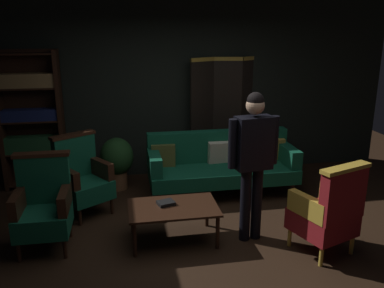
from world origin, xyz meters
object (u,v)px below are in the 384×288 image
object	(u,v)px
folding_screen	(250,112)
armchair_wing_right	(82,177)
velvet_couch	(221,162)
armchair_gilt_accent	(328,211)
armchair_wing_left	(43,205)
bookshelf	(31,118)
standing_figure	(253,154)
book_black_cloth	(166,203)
coffee_table	(173,210)
potted_plant	(117,160)

from	to	relation	value
folding_screen	armchair_wing_right	world-z (taller)	folding_screen
velvet_couch	armchair_gilt_accent	world-z (taller)	armchair_gilt_accent
velvet_couch	armchair_wing_left	size ratio (longest dim) A/B	2.04
velvet_couch	armchair_wing_left	xyz separation A→B (m)	(-2.29, -1.16, 0.04)
bookshelf	standing_figure	xyz separation A→B (m)	(2.69, -2.15, -0.03)
armchair_wing_right	standing_figure	xyz separation A→B (m)	(1.93, -1.06, 0.54)
folding_screen	book_black_cloth	xyz separation A→B (m)	(-1.68, -2.17, -0.55)
velvet_couch	book_black_cloth	distance (m)	1.55
armchair_gilt_accent	standing_figure	world-z (taller)	standing_figure
standing_figure	armchair_wing_left	bearing A→B (deg)	173.73
bookshelf	book_black_cloth	bearing A→B (deg)	-48.37
standing_figure	armchair_wing_right	bearing A→B (deg)	151.20
velvet_couch	folding_screen	bearing A→B (deg)	52.65
coffee_table	standing_figure	xyz separation A→B (m)	(0.87, -0.11, 0.65)
folding_screen	book_black_cloth	size ratio (longest dim) A/B	11.48
armchair_wing_right	armchair_wing_left	bearing A→B (deg)	-113.44
armchair_wing_right	standing_figure	size ratio (longest dim) A/B	0.61
bookshelf	book_black_cloth	size ratio (longest dim) A/B	11.18
armchair_gilt_accent	coffee_table	bearing A→B (deg)	160.47
bookshelf	coffee_table	bearing A→B (deg)	-48.19
velvet_couch	book_black_cloth	world-z (taller)	velvet_couch
folding_screen	bookshelf	world-z (taller)	bookshelf
velvet_couch	potted_plant	distance (m)	1.55
folding_screen	armchair_wing_right	size ratio (longest dim) A/B	2.03
folding_screen	armchair_wing_left	distance (m)	3.71
coffee_table	armchair_wing_left	xyz separation A→B (m)	(-1.40, 0.14, 0.12)
velvet_couch	armchair_gilt_accent	xyz separation A→B (m)	(0.69, -1.85, 0.04)
armchair_gilt_accent	armchair_wing_right	distance (m)	3.02
bookshelf	potted_plant	xyz separation A→B (m)	(1.21, -0.34, -0.61)
armchair_wing_left	potted_plant	size ratio (longest dim) A/B	1.32
armchair_gilt_accent	folding_screen	bearing A→B (deg)	89.24
velvet_couch	coffee_table	xyz separation A→B (m)	(-0.88, -1.29, -0.08)
bookshelf	velvet_couch	distance (m)	2.86
folding_screen	coffee_table	world-z (taller)	folding_screen
coffee_table	book_black_cloth	xyz separation A→B (m)	(-0.07, 0.07, 0.07)
armchair_gilt_accent	armchair_wing_left	bearing A→B (deg)	166.87
bookshelf	armchair_wing_right	world-z (taller)	bookshelf
velvet_couch	potted_plant	size ratio (longest dim) A/B	2.70
armchair_wing_right	book_black_cloth	world-z (taller)	armchair_wing_right
armchair_wing_left	potted_plant	bearing A→B (deg)	62.98
bookshelf	armchair_gilt_accent	size ratio (longest dim) A/B	1.97
armchair_gilt_accent	armchair_wing_right	world-z (taller)	same
armchair_wing_left	armchair_wing_right	world-z (taller)	same
bookshelf	velvet_couch	size ratio (longest dim) A/B	0.97
armchair_wing_right	velvet_couch	bearing A→B (deg)	10.15
armchair_wing_right	standing_figure	world-z (taller)	standing_figure
bookshelf	potted_plant	bearing A→B (deg)	-15.59
coffee_table	armchair_wing_right	world-z (taller)	armchair_wing_right
folding_screen	velvet_couch	size ratio (longest dim) A/B	0.99
bookshelf	book_black_cloth	distance (m)	2.70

